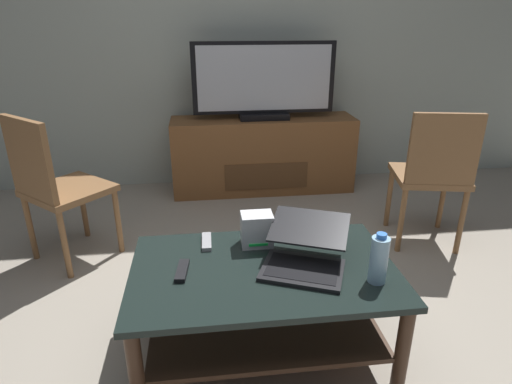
# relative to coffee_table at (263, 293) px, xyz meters

# --- Properties ---
(ground_plane) EXTENTS (7.68, 7.68, 0.00)m
(ground_plane) POSITION_rel_coffee_table_xyz_m (0.05, 0.01, -0.31)
(ground_plane) COLOR #9E9384
(back_wall) EXTENTS (6.40, 0.12, 2.80)m
(back_wall) POSITION_rel_coffee_table_xyz_m (0.05, 2.33, 1.09)
(back_wall) COLOR #A8B2A8
(back_wall) RESTS_ON ground
(coffee_table) EXTENTS (1.16, 0.71, 0.45)m
(coffee_table) POSITION_rel_coffee_table_xyz_m (0.00, 0.00, 0.00)
(coffee_table) COLOR black
(coffee_table) RESTS_ON ground
(media_cabinet) EXTENTS (1.57, 0.41, 0.65)m
(media_cabinet) POSITION_rel_coffee_table_xyz_m (0.28, 2.01, 0.01)
(media_cabinet) COLOR brown
(media_cabinet) RESTS_ON ground
(television) EXTENTS (1.18, 0.20, 0.63)m
(television) POSITION_rel_coffee_table_xyz_m (0.28, 1.99, 0.64)
(television) COLOR black
(television) RESTS_ON media_cabinet
(dining_chair) EXTENTS (0.52, 0.52, 0.94)m
(dining_chair) POSITION_rel_coffee_table_xyz_m (1.23, 0.86, 0.22)
(dining_chair) COLOR brown
(dining_chair) RESTS_ON ground
(side_chair) EXTENTS (0.62, 0.62, 0.95)m
(side_chair) POSITION_rel_coffee_table_xyz_m (-1.14, 0.94, 0.22)
(side_chair) COLOR brown
(side_chair) RESTS_ON ground
(laptop) EXTENTS (0.47, 0.50, 0.17)m
(laptop) POSITION_rel_coffee_table_xyz_m (0.18, 0.00, 0.20)
(laptop) COLOR black
(laptop) RESTS_ON coffee_table
(router_box) EXTENTS (0.15, 0.12, 0.16)m
(router_box) POSITION_rel_coffee_table_xyz_m (-0.00, 0.21, 0.22)
(router_box) COLOR silver
(router_box) RESTS_ON coffee_table
(water_bottle_near) EXTENTS (0.07, 0.07, 0.22)m
(water_bottle_near) POSITION_rel_coffee_table_xyz_m (0.45, -0.16, 0.24)
(water_bottle_near) COLOR #99C6E5
(water_bottle_near) RESTS_ON coffee_table
(cell_phone) EXTENTS (0.10, 0.15, 0.01)m
(cell_phone) POSITION_rel_coffee_table_xyz_m (0.20, 0.28, 0.14)
(cell_phone) COLOR black
(cell_phone) RESTS_ON coffee_table
(tv_remote) EXTENTS (0.06, 0.16, 0.02)m
(tv_remote) POSITION_rel_coffee_table_xyz_m (-0.35, 0.00, 0.15)
(tv_remote) COLOR black
(tv_remote) RESTS_ON coffee_table
(soundbar_remote) EXTENTS (0.05, 0.16, 0.02)m
(soundbar_remote) POSITION_rel_coffee_table_xyz_m (-0.24, 0.24, 0.15)
(soundbar_remote) COLOR #99999E
(soundbar_remote) RESTS_ON coffee_table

